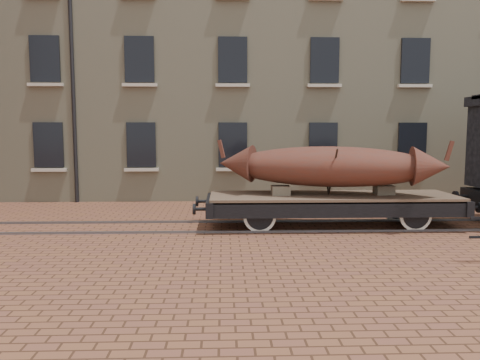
{
  "coord_description": "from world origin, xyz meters",
  "views": [
    {
      "loc": [
        -2.86,
        -13.06,
        2.73
      ],
      "look_at": [
        -2.38,
        0.5,
        1.3
      ],
      "focal_mm": 35.0,
      "sensor_mm": 36.0,
      "label": 1
    }
  ],
  "objects": [
    {
      "name": "ground",
      "position": [
        0.0,
        0.0,
        0.0
      ],
      "size": [
        90.0,
        90.0,
        0.0
      ],
      "primitive_type": "plane",
      "color": "brown"
    },
    {
      "name": "flatcar_wagon",
      "position": [
        0.23,
        -0.0,
        0.74
      ],
      "size": [
        7.84,
        2.13,
        1.18
      ],
      "color": "brown",
      "rests_on": "ground"
    },
    {
      "name": "iron_boat",
      "position": [
        0.13,
        0.0,
        1.73
      ],
      "size": [
        6.46,
        3.14,
        1.56
      ],
      "color": "#572418",
      "rests_on": "flatcar_wagon"
    },
    {
      "name": "rail_track",
      "position": [
        0.0,
        0.0,
        0.03
      ],
      "size": [
        30.0,
        1.52,
        0.06
      ],
      "color": "#59595E",
      "rests_on": "ground"
    },
    {
      "name": "warehouse_cream",
      "position": [
        3.0,
        9.99,
        7.0
      ],
      "size": [
        40.0,
        10.19,
        14.0
      ],
      "color": "#B4AD8A",
      "rests_on": "ground"
    }
  ]
}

